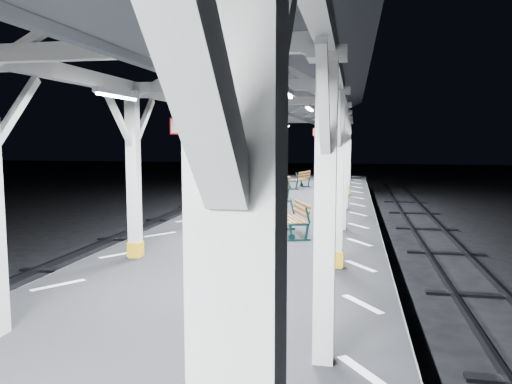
% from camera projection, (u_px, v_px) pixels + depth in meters
% --- Properties ---
extents(ground, '(120.00, 120.00, 0.00)m').
position_uv_depth(ground, '(202.00, 356.00, 7.84)').
color(ground, black).
rests_on(ground, ground).
extents(platform, '(6.00, 50.00, 1.00)m').
position_uv_depth(platform, '(202.00, 325.00, 7.79)').
color(platform, black).
rests_on(platform, ground).
extents(hazard_stripes_left, '(1.00, 48.00, 0.01)m').
position_uv_depth(hazard_stripes_left, '(58.00, 285.00, 8.20)').
color(hazard_stripes_left, silver).
rests_on(hazard_stripes_left, platform).
extents(hazard_stripes_right, '(1.00, 48.00, 0.01)m').
position_uv_depth(hazard_stripes_right, '(362.00, 304.00, 7.27)').
color(hazard_stripes_right, silver).
rests_on(hazard_stripes_right, platform).
extents(canopy, '(5.40, 49.00, 4.65)m').
position_uv_depth(canopy, '(198.00, 59.00, 7.33)').
color(canopy, silver).
rests_on(canopy, platform).
extents(bench_mid, '(1.06, 1.61, 0.82)m').
position_uv_depth(bench_mid, '(295.00, 218.00, 12.37)').
color(bench_mid, '#0D2E2C').
rests_on(bench_mid, platform).
extents(bench_far, '(1.27, 1.85, 0.95)m').
position_uv_depth(bench_far, '(279.00, 187.00, 19.60)').
color(bench_far, '#0D2E2C').
rests_on(bench_far, platform).
extents(bench_extra, '(0.99, 1.63, 0.83)m').
position_uv_depth(bench_extra, '(301.00, 179.00, 23.84)').
color(bench_extra, '#0D2E2C').
rests_on(bench_extra, platform).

